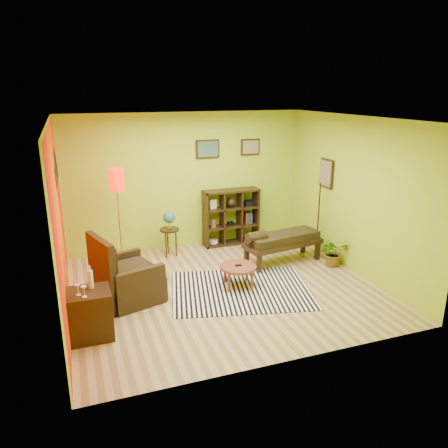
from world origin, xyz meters
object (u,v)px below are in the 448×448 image
object	(u,v)px
floor_lamp	(117,189)
potted_plant	(334,255)
bench	(281,240)
side_cabinet	(90,314)
coffee_table	(238,269)
cube_shelf	(232,217)
globe_table	(169,222)
armchair	(124,281)

from	to	relation	value
floor_lamp	potted_plant	bearing A→B (deg)	-16.61
bench	side_cabinet	bearing A→B (deg)	-157.26
coffee_table	floor_lamp	size ratio (longest dim) A/B	0.33
floor_lamp	bench	bearing A→B (deg)	-12.68
side_cabinet	cube_shelf	xyz separation A→B (m)	(3.11, 2.86, 0.26)
globe_table	potted_plant	size ratio (longest dim) A/B	1.73
coffee_table	cube_shelf	xyz separation A→B (m)	(0.66, 2.07, 0.27)
bench	potted_plant	size ratio (longest dim) A/B	2.99
floor_lamp	cube_shelf	bearing A→B (deg)	15.80
cube_shelf	potted_plant	bearing A→B (deg)	-52.75
armchair	bench	bearing A→B (deg)	11.04
side_cabinet	cube_shelf	bearing A→B (deg)	42.61
side_cabinet	globe_table	world-z (taller)	side_cabinet
armchair	cube_shelf	distance (m)	3.21
side_cabinet	floor_lamp	bearing A→B (deg)	72.45
armchair	side_cabinet	world-z (taller)	armchair
bench	cube_shelf	bearing A→B (deg)	110.68
armchair	cube_shelf	xyz separation A→B (m)	(2.54, 1.94, 0.26)
floor_lamp	potted_plant	xyz separation A→B (m)	(3.81, -1.14, -1.33)
armchair	cube_shelf	world-z (taller)	cube_shelf
cube_shelf	bench	distance (m)	1.45
cube_shelf	coffee_table	bearing A→B (deg)	-107.69
side_cabinet	potted_plant	bearing A→B (deg)	13.03
globe_table	bench	distance (m)	2.23
globe_table	floor_lamp	bearing A→B (deg)	-157.57
armchair	side_cabinet	distance (m)	1.09
armchair	globe_table	size ratio (longest dim) A/B	1.23
coffee_table	potted_plant	size ratio (longest dim) A/B	1.15
side_cabinet	cube_shelf	size ratio (longest dim) A/B	0.82
cube_shelf	potted_plant	xyz separation A→B (m)	(1.39, -1.82, -0.39)
side_cabinet	potted_plant	xyz separation A→B (m)	(4.50, 1.04, -0.13)
cube_shelf	side_cabinet	bearing A→B (deg)	-137.39
armchair	potted_plant	bearing A→B (deg)	1.73
globe_table	cube_shelf	bearing A→B (deg)	10.87
side_cabinet	bench	bearing A→B (deg)	22.74
armchair	floor_lamp	bearing A→B (deg)	84.62
coffee_table	side_cabinet	world-z (taller)	side_cabinet
coffee_table	cube_shelf	distance (m)	2.19
coffee_table	potted_plant	distance (m)	2.07
armchair	globe_table	world-z (taller)	armchair
globe_table	potted_plant	world-z (taller)	globe_table
armchair	globe_table	xyz separation A→B (m)	(1.12, 1.67, 0.37)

